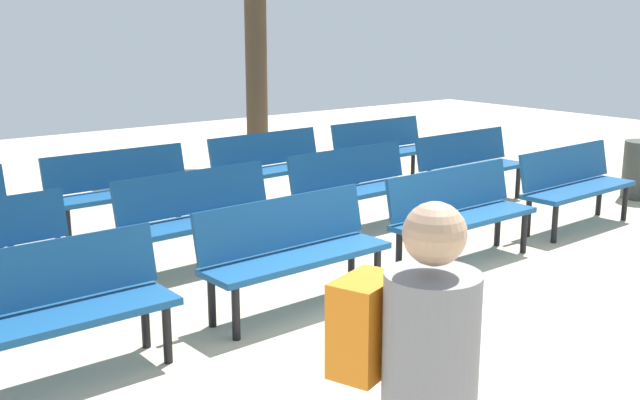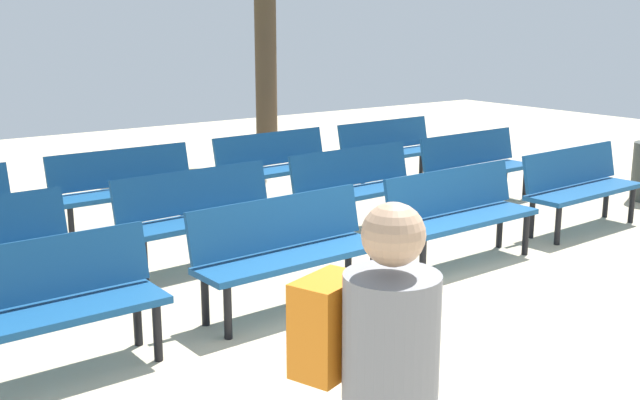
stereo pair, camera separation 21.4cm
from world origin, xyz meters
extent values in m
plane|color=#BCAD8E|center=(0.00, 0.00, 0.00)|extent=(24.00, 24.00, 0.00)
cube|color=navy|center=(-2.98, 1.39, 0.43)|extent=(1.61, 0.47, 0.05)
cube|color=navy|center=(-2.98, 1.59, 0.68)|extent=(1.60, 0.15, 0.40)
cylinder|color=black|center=(-2.28, 1.24, 0.20)|extent=(0.06, 0.06, 0.40)
cylinder|color=black|center=(-2.28, 1.56, 0.20)|extent=(0.06, 0.06, 0.40)
cube|color=navy|center=(-1.02, 1.47, 0.43)|extent=(1.62, 0.50, 0.05)
cube|color=navy|center=(-1.03, 1.67, 0.68)|extent=(1.60, 0.19, 0.40)
cylinder|color=black|center=(-1.72, 1.29, 0.20)|extent=(0.06, 0.06, 0.40)
cylinder|color=black|center=(-0.32, 1.34, 0.20)|extent=(0.06, 0.06, 0.40)
cylinder|color=black|center=(-1.73, 1.61, 0.20)|extent=(0.06, 0.06, 0.40)
cylinder|color=black|center=(-0.33, 1.66, 0.20)|extent=(0.06, 0.06, 0.40)
cube|color=navy|center=(0.92, 1.50, 0.43)|extent=(1.61, 0.48, 0.05)
cube|color=navy|center=(0.91, 1.70, 0.68)|extent=(1.60, 0.16, 0.40)
cylinder|color=black|center=(0.22, 1.33, 0.20)|extent=(0.06, 0.06, 0.40)
cylinder|color=black|center=(1.62, 1.36, 0.20)|extent=(0.06, 0.06, 0.40)
cylinder|color=black|center=(0.21, 1.65, 0.20)|extent=(0.06, 0.06, 0.40)
cylinder|color=black|center=(1.61, 1.68, 0.20)|extent=(0.06, 0.06, 0.40)
cube|color=navy|center=(2.85, 1.58, 0.43)|extent=(1.62, 0.51, 0.05)
cube|color=navy|center=(2.84, 1.78, 0.68)|extent=(1.60, 0.20, 0.40)
cylinder|color=black|center=(2.16, 1.39, 0.20)|extent=(0.06, 0.06, 0.40)
cylinder|color=black|center=(3.55, 1.45, 0.20)|extent=(0.06, 0.06, 0.40)
cylinder|color=black|center=(2.14, 1.71, 0.20)|extent=(0.06, 0.06, 0.40)
cylinder|color=black|center=(3.54, 1.77, 0.20)|extent=(0.06, 0.06, 0.40)
cylinder|color=black|center=(-2.36, 2.71, 0.20)|extent=(0.06, 0.06, 0.40)
cylinder|color=black|center=(-2.37, 3.03, 0.20)|extent=(0.06, 0.06, 0.40)
cube|color=navy|center=(-1.05, 2.89, 0.43)|extent=(1.62, 0.52, 0.05)
cube|color=navy|center=(-1.06, 3.09, 0.68)|extent=(1.60, 0.20, 0.40)
cylinder|color=black|center=(-1.74, 2.69, 0.20)|extent=(0.06, 0.06, 0.40)
cylinder|color=black|center=(-0.34, 2.76, 0.20)|extent=(0.06, 0.06, 0.40)
cylinder|color=black|center=(-1.75, 3.01, 0.20)|extent=(0.06, 0.06, 0.40)
cylinder|color=black|center=(-0.36, 3.08, 0.20)|extent=(0.06, 0.06, 0.40)
cube|color=navy|center=(0.89, 2.98, 0.43)|extent=(1.62, 0.51, 0.05)
cube|color=navy|center=(0.89, 3.18, 0.68)|extent=(1.60, 0.19, 0.40)
cylinder|color=black|center=(0.20, 2.79, 0.20)|extent=(0.06, 0.06, 0.40)
cylinder|color=black|center=(1.60, 2.85, 0.20)|extent=(0.06, 0.06, 0.40)
cylinder|color=black|center=(0.19, 3.11, 0.20)|extent=(0.06, 0.06, 0.40)
cylinder|color=black|center=(1.59, 3.17, 0.20)|extent=(0.06, 0.06, 0.40)
cube|color=navy|center=(2.79, 3.05, 0.43)|extent=(1.62, 0.50, 0.05)
cube|color=navy|center=(2.79, 3.24, 0.68)|extent=(1.60, 0.18, 0.40)
cylinder|color=black|center=(2.10, 2.86, 0.20)|extent=(0.06, 0.06, 0.40)
cylinder|color=black|center=(3.50, 2.91, 0.20)|extent=(0.06, 0.06, 0.40)
cylinder|color=black|center=(2.09, 3.18, 0.20)|extent=(0.06, 0.06, 0.40)
cylinder|color=black|center=(3.49, 3.23, 0.20)|extent=(0.06, 0.06, 0.40)
cylinder|color=black|center=(-2.43, 4.15, 0.20)|extent=(0.06, 0.06, 0.40)
cylinder|color=black|center=(-2.44, 4.47, 0.20)|extent=(0.06, 0.06, 0.40)
cube|color=navy|center=(-1.15, 4.41, 0.43)|extent=(1.61, 0.47, 0.05)
cube|color=navy|center=(-1.16, 4.61, 0.68)|extent=(1.60, 0.15, 0.40)
cylinder|color=black|center=(-1.85, 4.24, 0.20)|extent=(0.06, 0.06, 0.40)
cylinder|color=black|center=(-0.45, 4.26, 0.20)|extent=(0.06, 0.06, 0.40)
cylinder|color=black|center=(-1.86, 4.56, 0.20)|extent=(0.06, 0.06, 0.40)
cylinder|color=black|center=(-0.46, 4.58, 0.20)|extent=(0.06, 0.06, 0.40)
cube|color=navy|center=(0.83, 4.50, 0.43)|extent=(1.62, 0.52, 0.05)
cube|color=navy|center=(0.82, 4.70, 0.68)|extent=(1.60, 0.21, 0.40)
cylinder|color=black|center=(0.14, 4.30, 0.20)|extent=(0.06, 0.06, 0.40)
cylinder|color=black|center=(1.54, 4.38, 0.20)|extent=(0.06, 0.06, 0.40)
cylinder|color=black|center=(0.12, 4.62, 0.20)|extent=(0.06, 0.06, 0.40)
cylinder|color=black|center=(1.52, 4.70, 0.20)|extent=(0.06, 0.06, 0.40)
cube|color=navy|center=(2.73, 4.55, 0.43)|extent=(1.61, 0.50, 0.05)
cube|color=navy|center=(2.72, 4.75, 0.68)|extent=(1.60, 0.18, 0.40)
cylinder|color=black|center=(2.03, 4.37, 0.20)|extent=(0.06, 0.06, 0.40)
cylinder|color=black|center=(3.43, 4.42, 0.20)|extent=(0.06, 0.06, 0.40)
cylinder|color=black|center=(2.02, 4.69, 0.20)|extent=(0.06, 0.06, 0.40)
cylinder|color=black|center=(3.42, 4.74, 0.20)|extent=(0.06, 0.06, 0.40)
cylinder|color=#4C3A28|center=(2.25, 7.05, 1.65)|extent=(0.34, 0.34, 3.30)
cylinder|color=gray|center=(-2.56, -1.41, 1.12)|extent=(0.43, 0.43, 0.55)
sphere|color=tan|center=(-2.56, -1.41, 1.54)|extent=(0.22, 0.22, 0.22)
cube|color=orange|center=(-2.65, -1.17, 1.15)|extent=(0.32, 0.26, 0.36)
camera|label=1|loc=(-4.39, -3.15, 2.25)|focal=43.24mm
camera|label=2|loc=(-4.22, -3.28, 2.25)|focal=43.24mm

